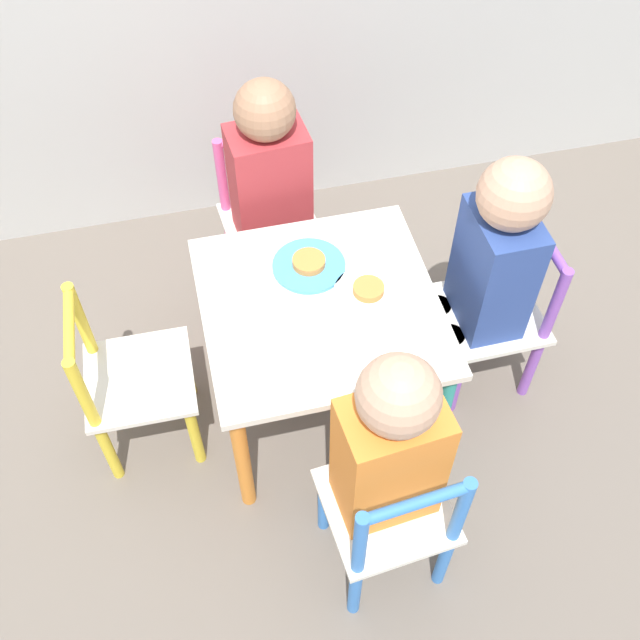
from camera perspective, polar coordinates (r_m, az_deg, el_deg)
ground_plane at (r=2.08m, az=0.00°, el=-6.16°), size 6.00×6.00×0.00m
kids_table at (r=1.79m, az=0.00°, el=-0.02°), size 0.55×0.55×0.42m
chair_pink at (r=2.18m, az=-3.91°, el=7.39°), size 0.28×0.28×0.50m
chair_purple at (r=2.00m, az=13.25°, el=0.48°), size 0.26×0.26×0.50m
chair_blue at (r=1.66m, az=5.37°, el=-14.79°), size 0.28×0.28×0.50m
chair_yellow at (r=1.88m, az=-14.27°, el=-4.63°), size 0.26×0.26×0.50m
child_back at (r=2.01m, az=-3.73°, el=10.16°), size 0.21×0.22×0.74m
child_right at (r=1.83m, az=12.72°, el=4.18°), size 0.22×0.20×0.75m
child_front at (r=1.51m, az=5.05°, el=-9.91°), size 0.21×0.22×0.74m
plate_back at (r=1.81m, az=-0.85°, el=4.24°), size 0.18×0.18×0.03m
plate_right at (r=1.75m, az=3.70°, el=2.16°), size 0.16×0.16×0.03m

